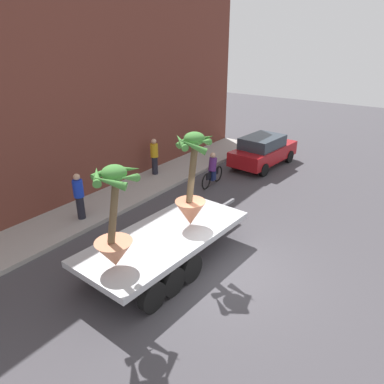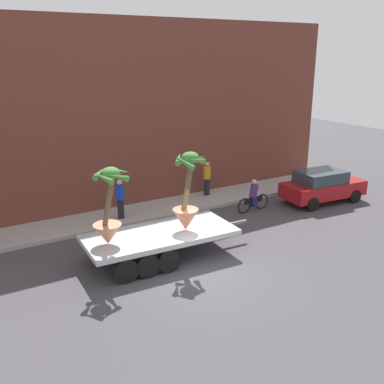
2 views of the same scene
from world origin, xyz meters
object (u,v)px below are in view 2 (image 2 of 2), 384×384
at_px(parked_car, 322,186).
at_px(flatbed_trailer, 154,240).
at_px(potted_palm_rear, 187,200).
at_px(pedestrian_far_left, 120,198).
at_px(pedestrian_near_gate, 207,178).
at_px(cyclist, 253,197).
at_px(potted_palm_middle, 109,214).

bearing_deg(parked_car, flatbed_trailer, -171.56).
distance_m(potted_palm_rear, parked_car, 8.88).
xyz_separation_m(potted_palm_rear, pedestrian_far_left, (-0.75, 4.34, -1.04)).
distance_m(flatbed_trailer, parked_car, 9.93).
distance_m(flatbed_trailer, pedestrian_near_gate, 7.30).
relative_size(potted_palm_rear, cyclist, 1.52).
xyz_separation_m(cyclist, pedestrian_far_left, (-5.72, 1.92, 0.37)).
bearing_deg(pedestrian_near_gate, potted_palm_rear, -129.17).
xyz_separation_m(potted_palm_rear, parked_car, (8.62, 1.70, -1.25)).
distance_m(potted_palm_rear, pedestrian_near_gate, 6.73).
bearing_deg(pedestrian_near_gate, pedestrian_far_left, -170.69).
bearing_deg(parked_car, potted_palm_middle, -172.84).
bearing_deg(potted_palm_middle, flatbed_trailer, -0.89).
height_order(flatbed_trailer, potted_palm_middle, potted_palm_middle).
height_order(potted_palm_rear, potted_palm_middle, potted_palm_rear).
distance_m(parked_car, pedestrian_far_left, 9.73).
distance_m(cyclist, pedestrian_far_left, 6.04).
bearing_deg(potted_palm_middle, potted_palm_rear, -5.60).
bearing_deg(pedestrian_near_gate, potted_palm_middle, -145.01).
bearing_deg(cyclist, potted_palm_rear, -154.02).
height_order(potted_palm_middle, parked_car, potted_palm_middle).
height_order(potted_palm_rear, parked_car, potted_palm_rear).
xyz_separation_m(parked_car, pedestrian_far_left, (-9.37, 2.64, 0.22)).
xyz_separation_m(flatbed_trailer, cyclist, (6.17, 2.18, -0.09)).
bearing_deg(potted_palm_rear, potted_palm_middle, 174.40).
distance_m(potted_palm_rear, pedestrian_far_left, 4.53).
bearing_deg(flatbed_trailer, potted_palm_middle, 179.11).
bearing_deg(potted_palm_middle, pedestrian_near_gate, 34.99).
distance_m(pedestrian_near_gate, pedestrian_far_left, 5.01).
bearing_deg(parked_car, cyclist, 168.86).
xyz_separation_m(flatbed_trailer, pedestrian_near_gate, (5.40, 4.91, 0.29)).
bearing_deg(parked_car, pedestrian_near_gate, 142.06).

